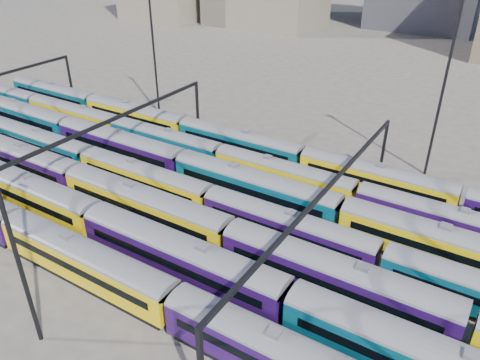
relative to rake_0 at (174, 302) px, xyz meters
The scene contains 12 objects.
ground 15.64m from the rake_0, 103.16° to the left, with size 500.00×500.00×0.00m, color #48423D.
rake_0 is the anchor object (origin of this frame).
rake_1 15.37m from the rake_0, 161.02° to the left, with size 134.61×3.28×5.54m.
rake_2 25.32m from the rake_0, 156.74° to the left, with size 132.42×3.23×5.45m.
rake_3 16.58m from the rake_0, 115.18° to the left, with size 117.75×2.87×4.83m.
rake_4 24.96m from the rake_0, 126.74° to the left, with size 129.60×3.16×5.33m.
rake_5 27.92m from the rake_0, 116.44° to the left, with size 114.32×2.79×4.68m.
rake_6 30.89m from the rake_0, 76.25° to the left, with size 138.20×2.89×4.86m.
gantry_1 28.18m from the rake_0, 147.46° to the left, with size 0.35×40.35×8.03m.
gantry_2 16.85m from the rake_0, 66.60° to the left, with size 0.35×40.35×8.03m.
mast_1 51.17m from the rake_0, 132.16° to the left, with size 1.40×0.50×25.60m.
mast_3 42.19m from the rake_0, 73.58° to the left, with size 1.40×0.50×25.60m.
Camera 1 is at (23.25, -36.31, 30.18)m, focal length 35.00 mm.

